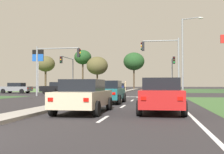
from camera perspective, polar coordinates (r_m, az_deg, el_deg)
ground_plane at (r=36.05m, az=0.50°, el=-3.52°), size 200.00×200.00×0.00m
grass_verge_far_left at (r=67.65m, az=-18.00°, el=-2.47°), size 35.00×35.00×0.01m
median_island_near at (r=17.54m, az=-9.10°, el=-5.47°), size 1.20×22.00×0.14m
median_island_far at (r=60.86m, az=4.11°, el=-2.60°), size 1.20×36.00×0.14m
lane_dash_near at (r=10.57m, az=-1.79°, el=-8.51°), size 0.14×2.00×0.01m
lane_dash_second at (r=16.47m, az=2.25°, el=-5.97°), size 0.14×2.00×0.01m
lane_dash_third at (r=22.43m, az=4.14°, el=-4.76°), size 0.14×2.00×0.01m
lane_dash_fourth at (r=28.40m, az=5.24°, el=-4.06°), size 0.14×2.00×0.01m
lane_dash_fifth at (r=34.38m, az=5.95°, el=-3.60°), size 0.14×2.00×0.01m
edge_line_right at (r=17.70m, az=13.66°, el=-5.62°), size 0.14×24.00×0.01m
stop_bar_near at (r=28.68m, az=5.88°, el=-4.03°), size 6.40×0.50×0.01m
crosswalk_bar_near at (r=32.68m, az=-12.11°, el=-3.69°), size 0.70×2.80×0.01m
crosswalk_bar_second at (r=32.28m, az=-10.21°, el=-3.73°), size 0.70×2.80×0.01m
crosswalk_bar_third at (r=31.91m, az=-8.26°, el=-3.76°), size 0.70×2.80×0.01m
crosswalk_bar_fourth at (r=31.58m, az=-6.27°, el=-3.79°), size 0.70×2.80×0.01m
crosswalk_bar_fifth at (r=31.30m, az=-4.23°, el=-3.82°), size 0.70×2.80×0.01m
crosswalk_bar_sixth at (r=31.05m, az=-2.16°, el=-3.84°), size 0.70×2.80×0.01m
car_navy_near at (r=60.22m, az=1.83°, el=-1.97°), size 1.97×4.18×1.47m
car_red_second at (r=12.88m, az=9.93°, el=-3.65°), size 2.00×4.47×1.58m
car_black_third at (r=37.74m, az=-10.90°, el=-2.18°), size 4.47×2.05×1.57m
car_teal_fourth at (r=19.06m, az=-0.66°, el=-3.01°), size 1.97×4.19×1.53m
car_beige_fifth at (r=12.80m, az=-5.78°, el=-3.81°), size 2.05×4.56×1.51m
car_grey_sixth at (r=41.96m, az=-18.95°, el=-2.11°), size 4.38×2.03×1.48m
traffic_signal_near_right at (r=29.14m, az=10.76°, el=4.00°), size 3.93×0.32×5.99m
traffic_signal_far_left at (r=42.19m, az=-8.83°, el=1.97°), size 0.32×5.79×5.41m
traffic_signal_near_left at (r=31.20m, az=-11.86°, el=3.14°), size 5.08×0.32×5.44m
traffic_signal_far_right at (r=40.33m, az=12.26°, el=1.90°), size 0.32×5.24×5.20m
street_lamp_second at (r=32.71m, az=14.50°, el=4.92°), size 2.25×1.14×8.72m
pedestrian_at_median at (r=47.85m, az=2.75°, el=-1.65°), size 0.34×0.34×1.64m
fuel_price_totem at (r=45.46m, az=-14.82°, el=3.14°), size 1.80×0.24×6.68m
treeline_near at (r=70.27m, az=-13.34°, el=2.58°), size 4.49×4.49×8.15m
treeline_second at (r=71.88m, az=-5.95°, el=3.97°), size 4.33×4.33×9.99m
treeline_third at (r=66.18m, az=-3.01°, el=2.30°), size 5.02×5.02×7.77m
treeline_fourth at (r=68.57m, az=4.48°, el=3.17°), size 5.11×5.11×9.01m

